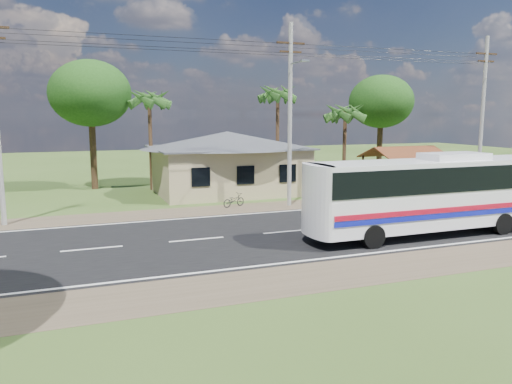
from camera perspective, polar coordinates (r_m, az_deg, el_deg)
ground at (r=24.19m, az=3.64°, el=-4.56°), size 120.00×120.00×0.00m
road at (r=24.18m, az=3.64°, el=-4.54°), size 120.00×16.00×0.03m
house at (r=36.18m, az=-3.31°, el=4.14°), size 12.40×10.00×5.00m
waiting_shed at (r=37.67m, az=16.59°, el=4.11°), size 5.20×4.48×3.35m
concrete_barrier at (r=35.04m, az=17.97°, el=-0.04°), size 7.00×0.30×0.90m
utility_poles at (r=30.54m, az=3.34°, el=9.14°), size 32.80×2.22×11.00m
palm_near at (r=37.69m, az=10.17°, el=8.88°), size 2.80×2.80×6.70m
palm_mid at (r=40.17m, az=2.50°, el=11.06°), size 2.80×2.80×8.20m
palm_far at (r=37.90m, az=-12.11°, el=10.28°), size 2.80×2.80×7.70m
tree_behind_house at (r=39.52m, az=-18.41°, el=10.60°), size 6.00×6.00×9.61m
tree_behind_shed at (r=45.41m, az=14.12°, el=9.95°), size 5.60×5.60×9.02m
coach_bus at (r=24.71m, az=19.76°, el=0.37°), size 12.31×2.71×3.82m
motorcycle at (r=30.54m, az=-2.56°, el=-0.94°), size 1.67×1.08×0.83m
person at (r=33.86m, az=15.38°, el=0.51°), size 0.74×0.60×1.76m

